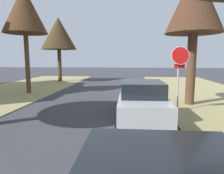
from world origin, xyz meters
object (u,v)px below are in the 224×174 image
at_px(stop_sign_far, 180,65).
at_px(street_tree_right_mid_b, 195,2).
at_px(parked_sedan_silver, 142,102).
at_px(street_tree_left_far, 59,34).
at_px(street_tree_left_mid_b, 24,10).

relative_size(stop_sign_far, street_tree_right_mid_b, 0.42).
bearing_deg(parked_sedan_silver, street_tree_right_mid_b, 46.69).
distance_m(street_tree_left_far, parked_sedan_silver, 15.84).
distance_m(street_tree_left_mid_b, parked_sedan_silver, 10.67).
bearing_deg(stop_sign_far, parked_sedan_silver, -144.64).
relative_size(street_tree_right_mid_b, street_tree_left_mid_b, 0.96).
bearing_deg(street_tree_left_far, street_tree_left_mid_b, -86.94).
bearing_deg(stop_sign_far, street_tree_right_mid_b, 59.15).
bearing_deg(stop_sign_far, street_tree_left_mid_b, 155.82).
bearing_deg(parked_sedan_silver, street_tree_left_mid_b, 144.79).
height_order(stop_sign_far, street_tree_left_mid_b, street_tree_left_mid_b).
distance_m(stop_sign_far, street_tree_left_mid_b, 10.91).
bearing_deg(street_tree_right_mid_b, street_tree_left_mid_b, 166.02).
height_order(street_tree_left_far, parked_sedan_silver, street_tree_left_far).
height_order(street_tree_right_mid_b, street_tree_left_mid_b, street_tree_left_mid_b).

